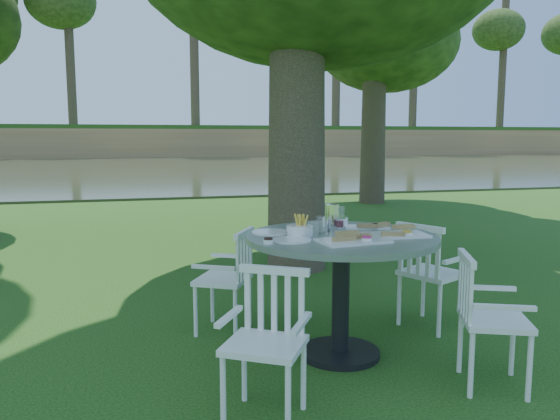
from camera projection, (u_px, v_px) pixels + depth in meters
The scene contains 9 objects.
ground at pixel (286, 304), 5.01m from camera, with size 140.00×140.00×0.00m, color #133A0C.
table at pixel (341, 261), 3.75m from camera, with size 1.31×1.31×0.86m.
chair_ne at pixel (426, 267), 4.31m from camera, with size 0.55×0.56×0.85m.
chair_nw at pixel (233, 273), 4.25m from camera, with size 0.53×0.54×0.81m.
chair_sw at pixel (269, 330), 2.99m from camera, with size 0.54×0.54×0.80m.
chair_se at pixel (481, 310), 3.31m from camera, with size 0.52×0.53×0.82m.
tableware at pixel (335, 229), 3.77m from camera, with size 1.15×0.87×0.19m.
river at pixel (162, 169), 27.05m from camera, with size 100.00×28.00×0.12m, color #2D341E.
far_bank at pixel (152, 66), 43.53m from camera, with size 100.00×18.00×15.20m.
Camera 1 is at (-1.30, -4.68, 1.52)m, focal length 35.00 mm.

